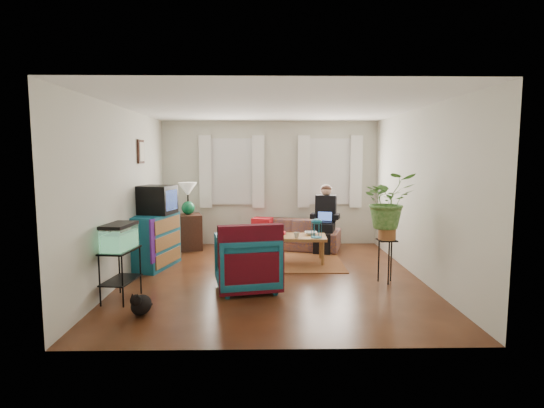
{
  "coord_description": "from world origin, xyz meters",
  "views": [
    {
      "loc": [
        -0.13,
        -6.45,
        1.88
      ],
      "look_at": [
        0.0,
        0.4,
        1.1
      ],
      "focal_mm": 28.0,
      "sensor_mm": 36.0,
      "label": 1
    }
  ],
  "objects_px": {
    "coffee_table": "(293,249)",
    "plant_stand": "(386,261)",
    "aquarium_stand": "(121,275)",
    "armchair": "(247,259)",
    "sofa": "(290,229)",
    "dresser": "(154,241)",
    "side_table": "(189,232)"
  },
  "relations": [
    {
      "from": "side_table",
      "to": "coffee_table",
      "type": "relative_size",
      "value": 0.62
    },
    {
      "from": "sofa",
      "to": "dresser",
      "type": "distance_m",
      "value": 2.77
    },
    {
      "from": "sofa",
      "to": "aquarium_stand",
      "type": "xyz_separation_m",
      "value": [
        -2.39,
        -3.08,
        -0.06
      ]
    },
    {
      "from": "side_table",
      "to": "armchair",
      "type": "bearing_deg",
      "value": -63.78
    },
    {
      "from": "dresser",
      "to": "armchair",
      "type": "xyz_separation_m",
      "value": [
        1.62,
        -1.23,
        -0.02
      ]
    },
    {
      "from": "dresser",
      "to": "plant_stand",
      "type": "bearing_deg",
      "value": -0.48
    },
    {
      "from": "armchair",
      "to": "plant_stand",
      "type": "xyz_separation_m",
      "value": [
        2.06,
        0.28,
        -0.11
      ]
    },
    {
      "from": "plant_stand",
      "to": "coffee_table",
      "type": "bearing_deg",
      "value": 136.15
    },
    {
      "from": "aquarium_stand",
      "to": "plant_stand",
      "type": "xyz_separation_m",
      "value": [
        3.68,
        0.7,
        -0.01
      ]
    },
    {
      "from": "side_table",
      "to": "plant_stand",
      "type": "bearing_deg",
      "value": -34.81
    },
    {
      "from": "side_table",
      "to": "aquarium_stand",
      "type": "xyz_separation_m",
      "value": [
        -0.35,
        -3.02,
        -0.02
      ]
    },
    {
      "from": "dresser",
      "to": "armchair",
      "type": "bearing_deg",
      "value": -23.2
    },
    {
      "from": "armchair",
      "to": "coffee_table",
      "type": "bearing_deg",
      "value": -128.01
    },
    {
      "from": "dresser",
      "to": "coffee_table",
      "type": "distance_m",
      "value": 2.4
    },
    {
      "from": "coffee_table",
      "to": "plant_stand",
      "type": "relative_size",
      "value": 1.76
    },
    {
      "from": "armchair",
      "to": "coffee_table",
      "type": "distance_m",
      "value": 1.71
    },
    {
      "from": "armchair",
      "to": "sofa",
      "type": "bearing_deg",
      "value": -117.53
    },
    {
      "from": "sofa",
      "to": "plant_stand",
      "type": "bearing_deg",
      "value": -45.07
    },
    {
      "from": "sofa",
      "to": "plant_stand",
      "type": "relative_size",
      "value": 3.07
    },
    {
      "from": "plant_stand",
      "to": "aquarium_stand",
      "type": "bearing_deg",
      "value": -169.22
    },
    {
      "from": "side_table",
      "to": "aquarium_stand",
      "type": "height_order",
      "value": "side_table"
    },
    {
      "from": "coffee_table",
      "to": "sofa",
      "type": "bearing_deg",
      "value": 93.28
    },
    {
      "from": "sofa",
      "to": "armchair",
      "type": "height_order",
      "value": "armchair"
    },
    {
      "from": "side_table",
      "to": "armchair",
      "type": "distance_m",
      "value": 2.89
    },
    {
      "from": "sofa",
      "to": "side_table",
      "type": "xyz_separation_m",
      "value": [
        -2.04,
        -0.06,
        -0.04
      ]
    },
    {
      "from": "coffee_table",
      "to": "plant_stand",
      "type": "bearing_deg",
      "value": -40.46
    },
    {
      "from": "side_table",
      "to": "dresser",
      "type": "xyz_separation_m",
      "value": [
        -0.34,
        -1.36,
        0.09
      ]
    },
    {
      "from": "sofa",
      "to": "coffee_table",
      "type": "height_order",
      "value": "sofa"
    },
    {
      "from": "plant_stand",
      "to": "dresser",
      "type": "bearing_deg",
      "value": 165.45
    },
    {
      "from": "aquarium_stand",
      "to": "armchair",
      "type": "relative_size",
      "value": 0.77
    },
    {
      "from": "dresser",
      "to": "coffee_table",
      "type": "height_order",
      "value": "dresser"
    },
    {
      "from": "coffee_table",
      "to": "plant_stand",
      "type": "height_order",
      "value": "plant_stand"
    }
  ]
}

